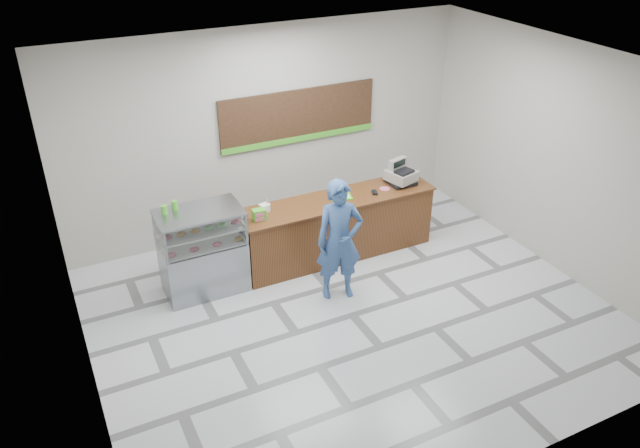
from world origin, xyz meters
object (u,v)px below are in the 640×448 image
customer (339,241)px  display_case (203,251)px  serving_tray (341,197)px  cash_register (401,175)px  sales_counter (337,227)px

customer → display_case: bearing=165.5°
display_case → serving_tray: size_ratio=3.39×
display_case → customer: bearing=-29.9°
display_case → serving_tray: bearing=0.5°
cash_register → customer: 2.00m
cash_register → serving_tray: 1.13m
sales_counter → customer: size_ratio=1.76×
cash_register → serving_tray: size_ratio=1.35×
sales_counter → serving_tray: (0.07, 0.02, 0.52)m
cash_register → customer: (-1.69, -1.04, -0.25)m
customer → cash_register: bearing=47.0°
display_case → serving_tray: 2.32m
serving_tray → customer: customer is taller
display_case → cash_register: (3.42, 0.04, 0.50)m
cash_register → customer: bearing=-164.0°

